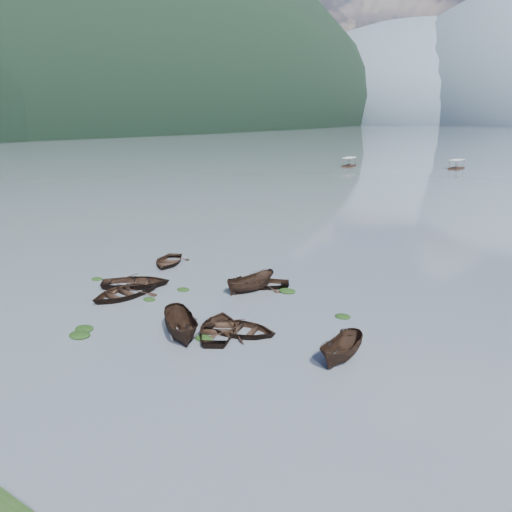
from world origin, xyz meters
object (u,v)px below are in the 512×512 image
Objects in this scene: pontoon_left at (349,167)px; pontoon_centre at (456,169)px; rowboat_0 at (123,297)px; rowboat_3 at (219,333)px.

pontoon_centre is (23.36, 9.17, 0.00)m from pontoon_left.
rowboat_3 is at bearing 0.72° from rowboat_0.
rowboat_3 is at bearing -78.65° from pontoon_left.
rowboat_0 is 9.28m from rowboat_3.
pontoon_left reaches higher than pontoon_centre.
rowboat_0 is 103.95m from pontoon_centre.
pontoon_centre is at bearing 12.85° from pontoon_left.
pontoon_left is 25.10m from pontoon_centre.
pontoon_centre is at bearing 97.58° from rowboat_0.
rowboat_3 is 101.77m from pontoon_left.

